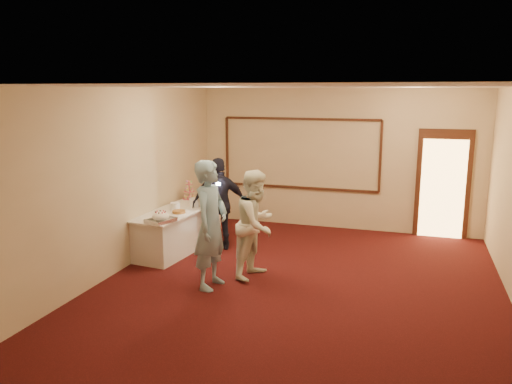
% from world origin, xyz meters
% --- Properties ---
extents(floor, '(7.00, 7.00, 0.00)m').
position_xyz_m(floor, '(0.00, 0.00, 0.00)').
color(floor, black).
rests_on(floor, ground).
extents(room_walls, '(6.04, 7.04, 3.02)m').
position_xyz_m(room_walls, '(0.00, 0.00, 2.03)').
color(room_walls, beige).
rests_on(room_walls, floor).
extents(wall_molding, '(3.45, 0.04, 1.55)m').
position_xyz_m(wall_molding, '(-0.80, 3.47, 1.60)').
color(wall_molding, '#341C0F').
rests_on(wall_molding, room_walls).
extents(doorway, '(1.05, 0.07, 2.20)m').
position_xyz_m(doorway, '(2.15, 3.45, 1.08)').
color(doorway, '#341C0F').
rests_on(doorway, floor).
extents(buffet_table, '(1.06, 2.23, 0.77)m').
position_xyz_m(buffet_table, '(-2.58, 1.05, 0.39)').
color(buffet_table, silver).
rests_on(buffet_table, floor).
extents(pavlova_tray, '(0.46, 0.56, 0.18)m').
position_xyz_m(pavlova_tray, '(-2.43, 0.15, 0.85)').
color(pavlova_tray, '#ABACB2').
rests_on(pavlova_tray, buffet_table).
extents(cupcake_stand, '(0.28, 0.28, 0.41)m').
position_xyz_m(cupcake_stand, '(-2.77, 2.00, 0.92)').
color(cupcake_stand, '#CC5167').
rests_on(cupcake_stand, buffet_table).
extents(plate_stack_a, '(0.18, 0.18, 0.15)m').
position_xyz_m(plate_stack_a, '(-2.59, 1.00, 0.84)').
color(plate_stack_a, white).
rests_on(plate_stack_a, buffet_table).
extents(plate_stack_b, '(0.21, 0.21, 0.17)m').
position_xyz_m(plate_stack_b, '(-2.37, 1.36, 0.86)').
color(plate_stack_b, white).
rests_on(plate_stack_b, buffet_table).
extents(tart, '(0.27, 0.27, 0.06)m').
position_xyz_m(tart, '(-2.42, 0.80, 0.80)').
color(tart, white).
rests_on(tart, buffet_table).
extents(man, '(0.52, 0.74, 1.95)m').
position_xyz_m(man, '(-1.28, -0.43, 0.98)').
color(man, '#8DBAD8').
rests_on(man, floor).
extents(woman, '(0.82, 0.96, 1.73)m').
position_xyz_m(woman, '(-0.76, 0.20, 0.87)').
color(woman, white).
rests_on(woman, floor).
extents(guest, '(1.10, 0.79, 1.73)m').
position_xyz_m(guest, '(-1.84, 1.34, 0.87)').
color(guest, black).
rests_on(guest, floor).
extents(camera_flash, '(0.08, 0.05, 0.05)m').
position_xyz_m(camera_flash, '(-1.77, 1.11, 1.29)').
color(camera_flash, white).
rests_on(camera_flash, guest).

